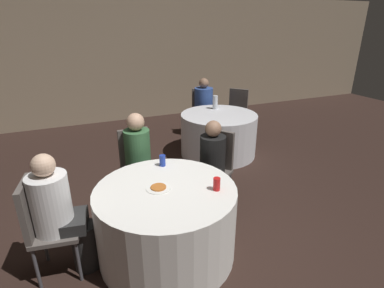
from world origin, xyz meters
The scene contains 17 objects.
ground_plane centered at (0.00, 0.00, 0.00)m, with size 16.00×16.00×0.00m, color black.
wall_back centered at (0.00, 4.63, 1.40)m, with size 16.00×0.06×2.80m.
table_near centered at (-0.10, -0.14, 0.37)m, with size 1.34×1.34×0.73m.
table_far centered at (1.53, 1.87, 0.37)m, with size 1.30×1.30×0.73m.
chair_near_northeast centered at (0.77, 0.52, 0.57)m, with size 0.56×0.56×0.96m.
chair_near_north centered at (-0.13, 0.95, 0.57)m, with size 0.41×0.42×0.96m.
chair_near_west centered at (-1.17, 0.03, 0.57)m, with size 0.46×0.46×0.96m.
chair_far_north centered at (1.70, 2.92, 0.57)m, with size 0.46×0.46×0.96m.
chair_far_northeast centered at (2.32, 2.59, 0.57)m, with size 0.57×0.57×0.96m.
person_black_shirt centered at (0.63, 0.41, 0.56)m, with size 0.46×0.43×1.13m.
person_white_shirt centered at (-1.01, 0.00, 0.60)m, with size 0.50×0.36×1.19m.
person_green_jacket centered at (-0.12, 0.78, 0.60)m, with size 0.31×0.50×1.20m.
person_blue_shirt centered at (1.67, 2.77, 0.61)m, with size 0.40×0.52×1.19m.
pizza_plate_near centered at (-0.15, -0.10, 0.74)m, with size 0.24×0.24×0.02m.
soda_can_red centered at (0.33, -0.34, 0.80)m, with size 0.07×0.07×0.12m.
soda_can_blue centered at (0.03, 0.34, 0.80)m, with size 0.07×0.07×0.12m.
bottle_far centered at (1.62, 2.21, 0.85)m, with size 0.09×0.09×0.24m.
Camera 1 is at (-0.82, -2.47, 2.15)m, focal length 28.00 mm.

